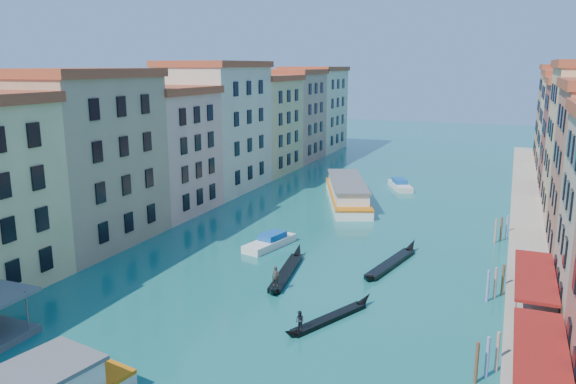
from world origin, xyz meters
name	(u,v)px	position (x,y,z in m)	size (l,w,h in m)	color
left_bank_palazzos	(196,135)	(-26.00, 64.68, 9.71)	(12.80, 128.40, 21.00)	#C4B68F
quay	(526,224)	(22.00, 65.00, 0.50)	(4.00, 140.00, 1.00)	#A49684
restaurant_awnings	(542,367)	(22.19, 23.00, 2.99)	(3.20, 44.55, 3.12)	maroon
mooring_poles_right	(489,341)	(19.10, 28.80, 1.30)	(1.44, 54.24, 3.20)	brown
vaporetto_far	(347,192)	(-3.28, 70.33, 1.51)	(13.02, 22.89, 3.36)	white
gondola_fore	(286,270)	(-0.30, 38.39, 0.44)	(2.99, 13.15, 2.63)	black
gondola_right	(328,317)	(6.75, 29.97, 0.40)	(5.24, 9.84, 2.10)	black
gondola_far	(392,262)	(8.86, 45.04, 0.38)	(3.76, 13.06, 1.86)	black
motorboat_mid	(270,242)	(-5.33, 45.91, 0.60)	(3.98, 7.77, 1.54)	white
motorboat_far	(400,185)	(2.47, 82.61, 0.61)	(5.46, 7.90, 1.58)	silver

